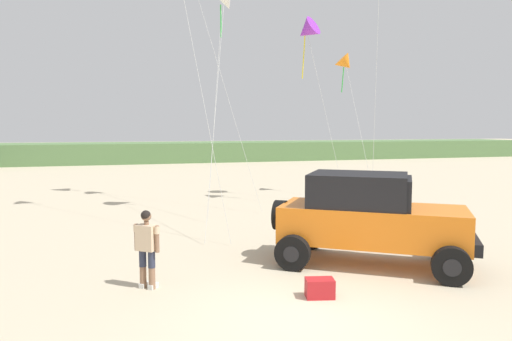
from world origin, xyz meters
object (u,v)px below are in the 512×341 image
at_px(person_watching, 147,245).
at_px(kite_green_box, 307,31).
at_px(cooler_box, 320,288).
at_px(kite_purple_stunt, 346,64).
at_px(jeep, 369,217).

distance_m(person_watching, kite_green_box, 15.37).
xyz_separation_m(person_watching, cooler_box, (3.26, -1.52, -0.75)).
relative_size(kite_green_box, kite_purple_stunt, 1.21).
bearing_deg(kite_green_box, cooler_box, -111.11).
distance_m(person_watching, cooler_box, 3.68).
height_order(cooler_box, kite_purple_stunt, kite_purple_stunt).
xyz_separation_m(person_watching, kite_purple_stunt, (10.44, 11.60, 5.61)).
height_order(cooler_box, kite_green_box, kite_green_box).
xyz_separation_m(cooler_box, kite_purple_stunt, (7.17, 13.11, 6.36)).
relative_size(cooler_box, kite_purple_stunt, 0.08).
distance_m(jeep, kite_green_box, 13.01).
bearing_deg(kite_purple_stunt, person_watching, -131.99).
bearing_deg(jeep, kite_green_box, 75.68).
bearing_deg(jeep, kite_purple_stunt, 65.89).
bearing_deg(kite_purple_stunt, jeep, -114.11).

